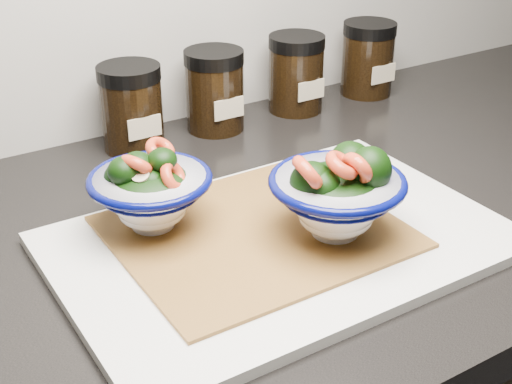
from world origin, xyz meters
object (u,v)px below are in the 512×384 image
spice_jar_b (215,90)px  spice_jar_c (296,73)px  bowl_left (149,191)px  spice_jar_a (132,108)px  cutting_board (281,242)px  spice_jar_d (368,58)px  bowl_right (337,194)px

spice_jar_b → spice_jar_c: 0.14m
bowl_left → spice_jar_a: spice_jar_a is taller
spice_jar_b → spice_jar_c: bearing=0.0°
cutting_board → spice_jar_d: bearing=39.9°
bowl_right → spice_jar_b: 0.34m
spice_jar_b → bowl_left: bearing=-131.9°
cutting_board → bowl_left: bowl_left is taller
spice_jar_a → cutting_board: bearing=-84.9°
cutting_board → spice_jar_b: spice_jar_b is taller
bowl_left → spice_jar_c: size_ratio=1.13×
cutting_board → spice_jar_d: spice_jar_d is taller
spice_jar_b → spice_jar_a: bearing=180.0°
bowl_right → spice_jar_d: bearing=46.3°
spice_jar_b → spice_jar_c: (0.14, 0.00, 0.00)m
spice_jar_c → spice_jar_d: bearing=0.0°
cutting_board → spice_jar_a: spice_jar_a is taller
bowl_left → spice_jar_a: bearing=71.0°
cutting_board → bowl_right: bowl_right is taller
spice_jar_b → spice_jar_d: 0.27m
cutting_board → bowl_left: 0.14m
bowl_left → spice_jar_b: 0.30m
bowl_left → spice_jar_c: spice_jar_c is taller
spice_jar_c → bowl_right: bearing=-118.8°
bowl_left → spice_jar_d: 0.52m
spice_jar_b → spice_jar_d: same height
spice_jar_b → spice_jar_c: same height
spice_jar_a → spice_jar_c: bearing=0.0°
cutting_board → spice_jar_a: size_ratio=3.98×
bowl_left → bowl_right: size_ratio=0.92×
bowl_left → spice_jar_c: bearing=33.5°
cutting_board → spice_jar_a: bearing=95.1°
spice_jar_a → spice_jar_d: size_ratio=1.00×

